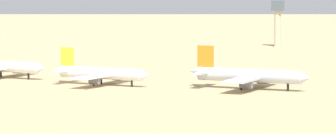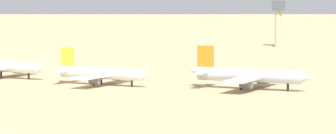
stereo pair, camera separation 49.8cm
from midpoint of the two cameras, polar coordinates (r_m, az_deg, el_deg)
ground at (r=275.14m, az=-2.91°, el=-1.01°), size 4000.00×4000.00×0.00m
parked_jet_yellow_4 at (r=270.11m, az=-4.12°, el=-0.38°), size 32.27×27.26×10.65m
parked_jet_orange_5 at (r=259.19m, az=4.95°, el=-0.52°), size 35.92×30.21×11.87m
control_tower at (r=449.67m, az=6.81°, el=2.95°), size 5.20×5.20×22.18m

